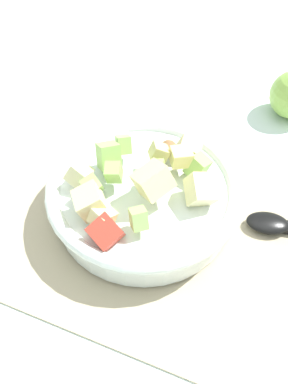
{
  "coord_description": "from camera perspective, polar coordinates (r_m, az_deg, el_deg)",
  "views": [
    {
      "loc": [
        -0.14,
        0.32,
        0.47
      ],
      "look_at": [
        -0.01,
        -0.01,
        0.04
      ],
      "focal_mm": 39.63,
      "sensor_mm": 36.0,
      "label": 1
    }
  ],
  "objects": [
    {
      "name": "placemat",
      "position": [
        0.58,
        -1.07,
        -3.51
      ],
      "size": [
        0.48,
        0.35,
        0.01
      ],
      "primitive_type": "cube",
      "color": "tan",
      "rests_on": "ground_plane"
    },
    {
      "name": "ground_plane",
      "position": [
        0.58,
        -1.07,
        -3.69
      ],
      "size": [
        2.4,
        2.4,
        0.0
      ],
      "primitive_type": "plane",
      "color": "silver"
    },
    {
      "name": "salad_bowl",
      "position": [
        0.56,
        -0.03,
        -0.32
      ],
      "size": [
        0.26,
        0.26,
        0.11
      ],
      "color": "white",
      "rests_on": "placemat"
    }
  ]
}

